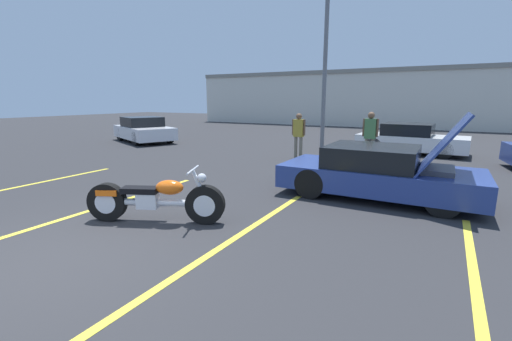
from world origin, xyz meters
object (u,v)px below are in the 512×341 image
object	(u,v)px
parked_car_mid_row	(410,139)
light_pole	(327,63)
spectator_by_show_car	(299,132)
spectator_near_motorcycle	(370,133)
show_car_hood_open	(379,172)
parked_car_left_row	(144,130)
motorcycle	(155,200)

from	to	relation	value
parked_car_mid_row	light_pole	bearing A→B (deg)	-171.94
spectator_by_show_car	parked_car_mid_row	bearing A→B (deg)	43.62
spectator_near_motorcycle	spectator_by_show_car	distance (m)	2.49
show_car_hood_open	parked_car_mid_row	world-z (taller)	show_car_hood_open
light_pole	parked_car_left_row	size ratio (longest dim) A/B	1.47
parked_car_left_row	light_pole	bearing A→B (deg)	37.49
show_car_hood_open	spectator_near_motorcycle	world-z (taller)	show_car_hood_open
show_car_hood_open	spectator_near_motorcycle	xyz separation A→B (m)	(-1.02, 4.19, 0.47)
motorcycle	spectator_by_show_car	world-z (taller)	spectator_by_show_car
show_car_hood_open	spectator_near_motorcycle	distance (m)	4.34
parked_car_mid_row	spectator_by_show_car	bearing A→B (deg)	-132.86
parked_car_left_row	spectator_near_motorcycle	xyz separation A→B (m)	(11.29, -0.60, 0.43)
parked_car_mid_row	show_car_hood_open	bearing A→B (deg)	-86.42
show_car_hood_open	spectator_by_show_car	distance (m)	5.27
show_car_hood_open	parked_car_left_row	xyz separation A→B (m)	(-12.31, 4.79, 0.04)
spectator_by_show_car	show_car_hood_open	bearing A→B (deg)	-48.31
light_pole	parked_car_mid_row	world-z (taller)	light_pole
motorcycle	spectator_by_show_car	xyz separation A→B (m)	(-0.33, 7.49, 0.56)
show_car_hood_open	spectator_by_show_car	bearing A→B (deg)	131.47
motorcycle	light_pole	bearing A→B (deg)	67.81
show_car_hood_open	parked_car_mid_row	distance (m)	7.25
light_pole	parked_car_mid_row	size ratio (longest dim) A/B	1.56
parked_car_mid_row	parked_car_left_row	world-z (taller)	parked_car_left_row
light_pole	parked_car_left_row	xyz separation A→B (m)	(-8.82, -2.19, -3.04)
light_pole	spectator_near_motorcycle	size ratio (longest dim) A/B	3.77
parked_car_left_row	spectator_near_motorcycle	world-z (taller)	spectator_near_motorcycle
motorcycle	parked_car_left_row	world-z (taller)	parked_car_left_row
light_pole	spectator_near_motorcycle	xyz separation A→B (m)	(2.48, -2.79, -2.60)
parked_car_mid_row	spectator_near_motorcycle	world-z (taller)	spectator_near_motorcycle
parked_car_mid_row	parked_car_left_row	xyz separation A→B (m)	(-12.31, -2.47, 0.04)
spectator_near_motorcycle	parked_car_mid_row	bearing A→B (deg)	71.69
light_pole	spectator_by_show_car	size ratio (longest dim) A/B	3.97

